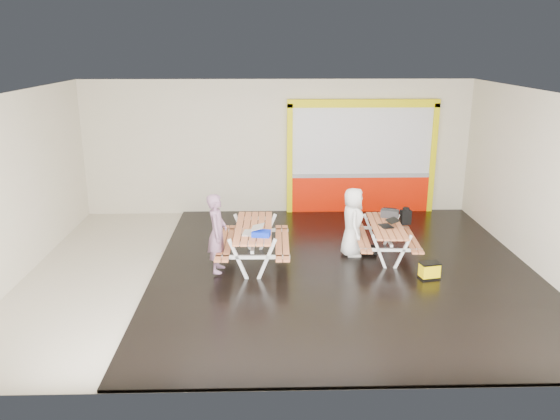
{
  "coord_description": "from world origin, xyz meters",
  "views": [
    {
      "loc": [
        -0.29,
        -10.26,
        4.35
      ],
      "look_at": [
        0.0,
        0.9,
        1.0
      ],
      "focal_mm": 35.65,
      "sensor_mm": 36.0,
      "label": 1
    }
  ],
  "objects_px": {
    "dark_case": "(369,250)",
    "fluke_bag": "(429,271)",
    "picnic_table_left": "(254,236)",
    "laptop_right": "(388,224)",
    "backpack": "(406,216)",
    "person_right": "(353,222)",
    "toolbox": "(390,214)",
    "blue_pouch": "(261,233)",
    "person_left": "(217,233)",
    "picnic_table_right": "(386,232)",
    "laptop_left": "(253,231)"
  },
  "relations": [
    {
      "from": "person_right",
      "to": "blue_pouch",
      "type": "height_order",
      "value": "person_right"
    },
    {
      "from": "blue_pouch",
      "to": "picnic_table_right",
      "type": "bearing_deg",
      "value": 19.37
    },
    {
      "from": "laptop_right",
      "to": "laptop_left",
      "type": "bearing_deg",
      "value": -166.53
    },
    {
      "from": "picnic_table_left",
      "to": "laptop_right",
      "type": "bearing_deg",
      "value": 5.18
    },
    {
      "from": "picnic_table_left",
      "to": "dark_case",
      "type": "distance_m",
      "value": 2.56
    },
    {
      "from": "laptop_right",
      "to": "fluke_bag",
      "type": "distance_m",
      "value": 1.38
    },
    {
      "from": "picnic_table_right",
      "to": "fluke_bag",
      "type": "height_order",
      "value": "picnic_table_right"
    },
    {
      "from": "laptop_left",
      "to": "laptop_right",
      "type": "height_order",
      "value": "laptop_left"
    },
    {
      "from": "person_right",
      "to": "toolbox",
      "type": "relative_size",
      "value": 3.54
    },
    {
      "from": "laptop_left",
      "to": "dark_case",
      "type": "relative_size",
      "value": 1.31
    },
    {
      "from": "picnic_table_right",
      "to": "person_left",
      "type": "xyz_separation_m",
      "value": [
        -3.45,
        -0.83,
        0.3
      ]
    },
    {
      "from": "picnic_table_right",
      "to": "laptop_left",
      "type": "distance_m",
      "value": 2.89
    },
    {
      "from": "blue_pouch",
      "to": "person_left",
      "type": "bearing_deg",
      "value": 174.4
    },
    {
      "from": "picnic_table_left",
      "to": "person_right",
      "type": "bearing_deg",
      "value": 11.72
    },
    {
      "from": "toolbox",
      "to": "laptop_right",
      "type": "bearing_deg",
      "value": -104.51
    },
    {
      "from": "backpack",
      "to": "person_right",
      "type": "bearing_deg",
      "value": -151.62
    },
    {
      "from": "person_left",
      "to": "picnic_table_left",
      "type": "bearing_deg",
      "value": -50.6
    },
    {
      "from": "toolbox",
      "to": "fluke_bag",
      "type": "height_order",
      "value": "toolbox"
    },
    {
      "from": "laptop_right",
      "to": "picnic_table_right",
      "type": "bearing_deg",
      "value": 99.28
    },
    {
      "from": "person_right",
      "to": "dark_case",
      "type": "bearing_deg",
      "value": -73.03
    },
    {
      "from": "picnic_table_right",
      "to": "person_right",
      "type": "xyz_separation_m",
      "value": [
        -0.7,
        0.08,
        0.2
      ]
    },
    {
      "from": "picnic_table_right",
      "to": "dark_case",
      "type": "bearing_deg",
      "value": 149.87
    },
    {
      "from": "picnic_table_left",
      "to": "dark_case",
      "type": "height_order",
      "value": "picnic_table_left"
    },
    {
      "from": "laptop_left",
      "to": "dark_case",
      "type": "xyz_separation_m",
      "value": [
        2.47,
        0.95,
        -0.77
      ]
    },
    {
      "from": "person_right",
      "to": "dark_case",
      "type": "xyz_separation_m",
      "value": [
        0.39,
        0.1,
        -0.65
      ]
    },
    {
      "from": "person_left",
      "to": "toolbox",
      "type": "distance_m",
      "value": 3.87
    },
    {
      "from": "blue_pouch",
      "to": "backpack",
      "type": "bearing_deg",
      "value": 27.84
    },
    {
      "from": "person_left",
      "to": "backpack",
      "type": "relative_size",
      "value": 4.05
    },
    {
      "from": "person_left",
      "to": "laptop_left",
      "type": "height_order",
      "value": "person_left"
    },
    {
      "from": "dark_case",
      "to": "fluke_bag",
      "type": "distance_m",
      "value": 1.66
    },
    {
      "from": "person_right",
      "to": "backpack",
      "type": "height_order",
      "value": "person_right"
    },
    {
      "from": "backpack",
      "to": "laptop_right",
      "type": "bearing_deg",
      "value": -123.5
    },
    {
      "from": "fluke_bag",
      "to": "laptop_left",
      "type": "bearing_deg",
      "value": 172.4
    },
    {
      "from": "laptop_left",
      "to": "toolbox",
      "type": "xyz_separation_m",
      "value": [
        2.95,
        1.28,
        -0.07
      ]
    },
    {
      "from": "person_right",
      "to": "fluke_bag",
      "type": "relative_size",
      "value": 3.55
    },
    {
      "from": "dark_case",
      "to": "blue_pouch",
      "type": "bearing_deg",
      "value": -154.56
    },
    {
      "from": "backpack",
      "to": "dark_case",
      "type": "bearing_deg",
      "value": -146.49
    },
    {
      "from": "person_left",
      "to": "backpack",
      "type": "height_order",
      "value": "person_left"
    },
    {
      "from": "person_right",
      "to": "fluke_bag",
      "type": "distance_m",
      "value": 1.91
    },
    {
      "from": "picnic_table_left",
      "to": "blue_pouch",
      "type": "xyz_separation_m",
      "value": [
        0.15,
        -0.57,
        0.24
      ]
    },
    {
      "from": "toolbox",
      "to": "backpack",
      "type": "height_order",
      "value": "toolbox"
    },
    {
      "from": "toolbox",
      "to": "backpack",
      "type": "distance_m",
      "value": 0.51
    },
    {
      "from": "picnic_table_left",
      "to": "picnic_table_right",
      "type": "xyz_separation_m",
      "value": [
        2.76,
        0.35,
        -0.07
      ]
    },
    {
      "from": "picnic_table_left",
      "to": "toolbox",
      "type": "height_order",
      "value": "toolbox"
    },
    {
      "from": "person_left",
      "to": "blue_pouch",
      "type": "relative_size",
      "value": 4.54
    },
    {
      "from": "picnic_table_left",
      "to": "blue_pouch",
      "type": "height_order",
      "value": "blue_pouch"
    },
    {
      "from": "picnic_table_left",
      "to": "backpack",
      "type": "bearing_deg",
      "value": 18.55
    },
    {
      "from": "blue_pouch",
      "to": "fluke_bag",
      "type": "xyz_separation_m",
      "value": [
        3.2,
        -0.3,
        -0.67
      ]
    },
    {
      "from": "laptop_left",
      "to": "laptop_right",
      "type": "relative_size",
      "value": 1.05
    },
    {
      "from": "person_left",
      "to": "laptop_left",
      "type": "xyz_separation_m",
      "value": [
        0.68,
        0.07,
        0.02
      ]
    }
  ]
}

